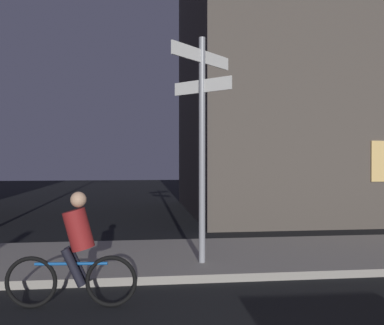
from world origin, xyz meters
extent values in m
cube|color=gray|center=(0.00, 6.29, 0.07)|extent=(40.00, 3.19, 0.14)
cylinder|color=gray|center=(0.67, 5.55, 2.23)|extent=(0.12, 0.12, 4.18)
cube|color=white|center=(0.67, 5.55, 3.97)|extent=(1.24, 1.24, 0.24)
cube|color=white|center=(0.67, 5.55, 3.41)|extent=(0.94, 0.94, 0.24)
torus|color=black|center=(-1.97, 3.81, 0.36)|extent=(0.72, 0.12, 0.72)
torus|color=black|center=(-0.87, 3.73, 0.36)|extent=(0.72, 0.12, 0.72)
cylinder|color=#1959A5|center=(-1.42, 3.77, 0.61)|extent=(1.00, 0.12, 0.04)
cylinder|color=maroon|center=(-1.32, 3.76, 1.08)|extent=(0.48, 0.35, 0.61)
sphere|color=tan|center=(-1.32, 3.76, 1.50)|extent=(0.22, 0.22, 0.22)
cylinder|color=black|center=(-1.38, 3.68, 0.58)|extent=(0.35, 0.15, 0.55)
cylinder|color=black|center=(-1.37, 3.86, 0.58)|extent=(0.35, 0.15, 0.55)
cube|color=#4C443D|center=(6.69, 13.94, 7.13)|extent=(10.59, 8.87, 14.25)
camera|label=1|loc=(-0.47, -2.29, 2.06)|focal=39.94mm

